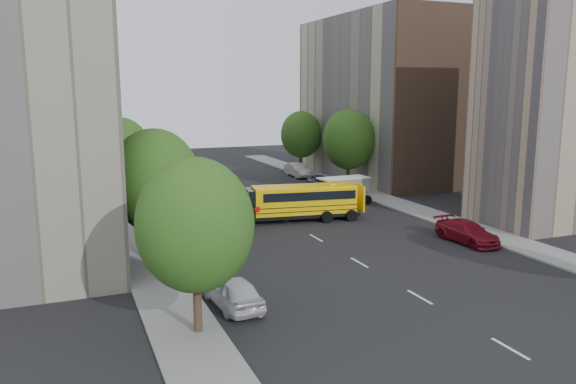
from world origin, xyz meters
TOP-DOWN VIEW (x-y plane):
  - ground at (0.00, 0.00)m, footprint 120.00×120.00m
  - sidewalk_left at (-11.50, 5.00)m, footprint 3.00×80.00m
  - sidewalk_right at (11.50, 5.00)m, footprint 3.00×80.00m
  - lane_markings at (0.00, 10.00)m, footprint 0.15×64.00m
  - building_left_cream at (-18.00, 6.00)m, footprint 10.00×26.00m
  - building_left_redbrick at (-18.00, 28.00)m, footprint 10.00×15.00m
  - building_left_near at (-18.00, -4.50)m, footprint 10.00×7.00m
  - building_right_near at (18.00, -4.50)m, footprint 10.00×7.00m
  - building_right_far at (18.00, 20.00)m, footprint 10.00×22.00m
  - building_right_sidewall at (18.00, 9.00)m, footprint 10.10×0.30m
  - street_tree_0 at (-11.00, -14.00)m, footprint 4.80×4.80m
  - street_tree_1 at (-11.00, -4.00)m, footprint 5.12×5.12m
  - street_tree_2 at (-11.00, 14.00)m, footprint 4.99×4.99m
  - street_tree_4 at (11.00, 14.00)m, footprint 5.25×5.25m
  - street_tree_5 at (11.00, 26.00)m, footprint 4.86×4.86m
  - school_bus at (0.61, 3.37)m, footprint 10.14×3.70m
  - safari_truck at (6.67, 7.59)m, footprint 5.71×2.41m
  - parked_car_0 at (-8.80, -11.77)m, footprint 2.09×4.48m
  - parked_car_1 at (-9.60, 10.12)m, footprint 1.76×4.44m
  - parked_car_2 at (-9.60, 18.97)m, footprint 3.18×6.01m
  - parked_car_3 at (8.80, -6.79)m, footprint 2.30×5.02m
  - parked_car_4 at (8.80, 15.96)m, footprint 1.74×3.99m
  - parked_car_5 at (9.60, 23.66)m, footprint 1.75×4.83m

SIDE VIEW (x-z plane):
  - ground at x=0.00m, z-range 0.00..0.00m
  - lane_markings at x=0.00m, z-range 0.00..0.01m
  - sidewalk_left at x=-11.50m, z-range 0.00..0.12m
  - sidewalk_right at x=11.50m, z-range 0.00..0.12m
  - parked_car_4 at x=8.80m, z-range 0.00..1.34m
  - parked_car_3 at x=8.80m, z-range 0.00..1.42m
  - parked_car_1 at x=-9.60m, z-range 0.00..1.44m
  - parked_car_0 at x=-8.80m, z-range 0.00..1.48m
  - parked_car_5 at x=9.60m, z-range 0.00..1.58m
  - parked_car_2 at x=-9.60m, z-range 0.00..1.61m
  - safari_truck at x=6.67m, z-range 0.07..2.46m
  - school_bus at x=0.61m, z-range 0.16..2.96m
  - street_tree_0 at x=-11.00m, z-range 0.94..8.35m
  - street_tree_5 at x=11.00m, z-range 0.95..8.46m
  - street_tree_2 at x=-11.00m, z-range 0.97..8.68m
  - street_tree_1 at x=-11.00m, z-range 1.00..8.90m
  - street_tree_4 at x=11.00m, z-range 1.02..9.13m
  - building_left_redbrick at x=-18.00m, z-range 0.00..13.00m
  - building_left_near at x=-18.00m, z-range 0.00..17.00m
  - building_right_near at x=18.00m, z-range 0.00..17.00m
  - building_right_far at x=18.00m, z-range 0.00..18.00m
  - building_right_sidewall at x=18.00m, z-range 0.00..18.00m
  - building_left_cream at x=-18.00m, z-range 0.00..20.00m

